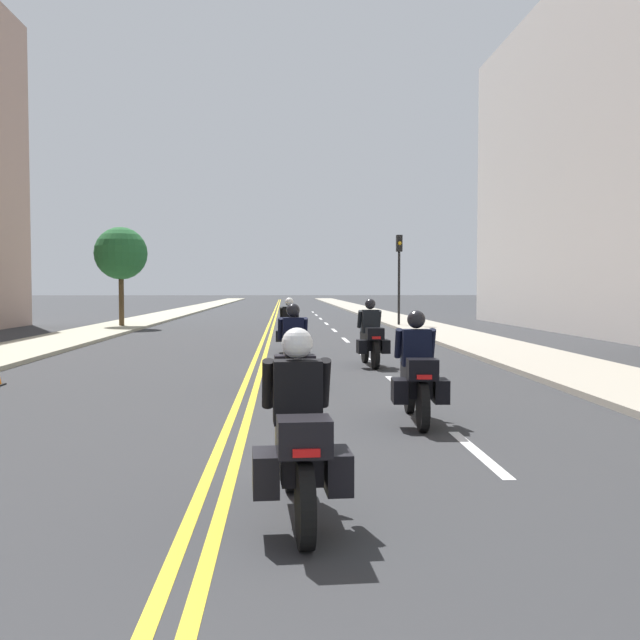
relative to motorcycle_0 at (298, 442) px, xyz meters
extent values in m
plane|color=#2F3032|center=(-0.78, 42.34, -0.65)|extent=(264.00, 264.00, 0.00)
cube|color=#AAA58D|center=(-8.01, 42.34, -0.59)|extent=(2.82, 144.00, 0.12)
cube|color=#A0998A|center=(6.46, 42.34, -0.59)|extent=(2.82, 144.00, 0.12)
cube|color=yellow|center=(-0.90, 42.34, -0.65)|extent=(0.12, 132.00, 0.01)
cube|color=yellow|center=(-0.66, 42.34, -0.65)|extent=(0.12, 132.00, 0.01)
cube|color=silver|center=(2.14, 2.34, -0.65)|extent=(0.14, 2.40, 0.01)
cube|color=silver|center=(2.14, 8.34, -0.65)|extent=(0.14, 2.40, 0.01)
cube|color=silver|center=(2.14, 14.34, -0.65)|extent=(0.14, 2.40, 0.01)
cube|color=silver|center=(2.14, 20.34, -0.65)|extent=(0.14, 2.40, 0.01)
cube|color=silver|center=(2.14, 26.34, -0.65)|extent=(0.14, 2.40, 0.01)
cube|color=silver|center=(2.14, 32.34, -0.65)|extent=(0.14, 2.40, 0.01)
cube|color=silver|center=(2.14, 38.34, -0.65)|extent=(0.14, 2.40, 0.01)
cube|color=silver|center=(2.14, 44.34, -0.65)|extent=(0.14, 2.40, 0.01)
cube|color=silver|center=(2.14, 50.34, -0.65)|extent=(0.14, 2.40, 0.01)
cube|color=beige|center=(15.78, 26.69, 6.79)|extent=(8.61, 20.49, 14.89)
cylinder|color=black|center=(-0.05, 0.89, -0.34)|extent=(0.15, 0.64, 0.64)
cylinder|color=black|center=(0.04, -0.64, -0.34)|extent=(0.15, 0.64, 0.64)
cube|color=silver|center=(-0.05, 0.89, 0.00)|extent=(0.16, 0.33, 0.04)
cube|color=black|center=(-0.01, 0.12, -0.06)|extent=(0.39, 1.18, 0.40)
cube|color=black|center=(0.03, -0.56, 0.16)|extent=(0.42, 0.38, 0.28)
cube|color=red|center=(0.04, -0.75, 0.08)|extent=(0.20, 0.04, 0.06)
cube|color=black|center=(-0.26, -0.35, -0.16)|extent=(0.23, 0.45, 0.32)
cube|color=black|center=(0.30, -0.32, -0.16)|extent=(0.23, 0.45, 0.32)
cube|color=#B2C1CC|center=(-0.04, 0.61, 0.32)|extent=(0.37, 0.14, 0.36)
cube|color=black|center=(0.00, 0.07, 0.41)|extent=(0.41, 0.28, 0.53)
cylinder|color=black|center=(-0.25, 0.21, 0.46)|extent=(0.12, 0.29, 0.45)
cylinder|color=black|center=(0.23, 0.24, 0.46)|extent=(0.12, 0.29, 0.45)
sphere|color=white|center=(-0.01, 0.10, 0.81)|extent=(0.26, 0.26, 0.26)
cylinder|color=black|center=(1.81, 5.05, -0.33)|extent=(0.14, 0.66, 0.66)
cylinder|color=black|center=(1.73, 3.58, -0.33)|extent=(0.14, 0.66, 0.66)
cube|color=silver|center=(1.81, 5.05, 0.02)|extent=(0.16, 0.33, 0.04)
cube|color=black|center=(1.77, 4.31, -0.05)|extent=(0.38, 1.13, 0.40)
cube|color=black|center=(1.73, 3.65, 0.17)|extent=(0.42, 0.38, 0.28)
cube|color=red|center=(1.72, 3.46, 0.09)|extent=(0.20, 0.04, 0.06)
cube|color=black|center=(1.47, 3.89, -0.15)|extent=(0.22, 0.45, 0.32)
cube|color=black|center=(2.03, 3.86, -0.15)|extent=(0.22, 0.45, 0.32)
cube|color=#B2C1CC|center=(1.79, 4.78, 0.33)|extent=(0.37, 0.14, 0.36)
cube|color=black|center=(1.77, 4.26, 0.42)|extent=(0.41, 0.28, 0.52)
cylinder|color=black|center=(1.53, 4.43, 0.47)|extent=(0.11, 0.29, 0.45)
cylinder|color=black|center=(2.01, 4.40, 0.47)|extent=(0.11, 0.29, 0.45)
sphere|color=black|center=(1.77, 4.29, 0.82)|extent=(0.26, 0.26, 0.26)
cylinder|color=black|center=(0.02, 8.79, -0.33)|extent=(0.17, 0.65, 0.65)
cylinder|color=black|center=(0.10, 7.21, -0.33)|extent=(0.17, 0.65, 0.65)
cube|color=silver|center=(0.02, 8.79, 0.01)|extent=(0.16, 0.33, 0.04)
cube|color=black|center=(0.06, 8.00, -0.05)|extent=(0.38, 1.22, 0.40)
cube|color=black|center=(0.10, 7.29, 0.17)|extent=(0.42, 0.38, 0.28)
cube|color=red|center=(0.11, 7.10, 0.09)|extent=(0.20, 0.04, 0.06)
cube|color=black|center=(-0.20, 7.51, -0.15)|extent=(0.22, 0.45, 0.32)
cube|color=black|center=(0.36, 7.54, -0.15)|extent=(0.22, 0.45, 0.32)
cube|color=#B2C1CC|center=(0.03, 8.51, 0.33)|extent=(0.37, 0.14, 0.36)
cube|color=black|center=(0.06, 7.95, 0.42)|extent=(0.41, 0.28, 0.55)
cylinder|color=black|center=(-0.19, 8.09, 0.47)|extent=(0.11, 0.29, 0.45)
cylinder|color=black|center=(0.29, 8.12, 0.47)|extent=(0.11, 0.29, 0.45)
sphere|color=black|center=(0.06, 7.98, 0.83)|extent=(0.26, 0.26, 0.26)
cylinder|color=black|center=(1.95, 12.42, -0.32)|extent=(0.14, 0.67, 0.66)
cylinder|color=black|center=(2.03, 10.93, -0.32)|extent=(0.14, 0.67, 0.66)
cube|color=silver|center=(1.95, 12.42, 0.03)|extent=(0.16, 0.33, 0.04)
cube|color=black|center=(1.99, 11.67, -0.04)|extent=(0.38, 1.15, 0.40)
cube|color=black|center=(2.03, 11.00, 0.18)|extent=(0.42, 0.38, 0.28)
cube|color=red|center=(2.04, 10.81, 0.10)|extent=(0.20, 0.04, 0.06)
cube|color=black|center=(1.74, 11.21, -0.14)|extent=(0.22, 0.45, 0.32)
cube|color=black|center=(2.30, 11.24, -0.14)|extent=(0.22, 0.45, 0.32)
cube|color=#B2C1CC|center=(1.97, 12.15, 0.34)|extent=(0.37, 0.14, 0.36)
cube|color=black|center=(2.00, 11.62, 0.44)|extent=(0.41, 0.28, 0.57)
cylinder|color=black|center=(1.75, 11.76, 0.49)|extent=(0.12, 0.29, 0.45)
cylinder|color=black|center=(2.23, 11.79, 0.49)|extent=(0.12, 0.29, 0.45)
sphere|color=black|center=(1.99, 11.65, 0.87)|extent=(0.26, 0.26, 0.26)
cylinder|color=black|center=(0.07, 16.72, -0.34)|extent=(0.16, 0.62, 0.62)
cylinder|color=black|center=(0.01, 15.08, -0.34)|extent=(0.16, 0.62, 0.62)
cube|color=silver|center=(0.07, 16.72, -0.02)|extent=(0.15, 0.32, 0.04)
cube|color=black|center=(0.04, 15.90, -0.06)|extent=(0.37, 1.26, 0.40)
cube|color=black|center=(0.02, 15.16, 0.16)|extent=(0.41, 0.37, 0.28)
cube|color=red|center=(0.01, 14.97, 0.08)|extent=(0.20, 0.04, 0.06)
cube|color=black|center=(-0.25, 15.42, -0.16)|extent=(0.22, 0.45, 0.32)
cube|color=black|center=(0.31, 15.40, -0.16)|extent=(0.22, 0.45, 0.32)
cube|color=#B2C1CC|center=(0.06, 16.42, 0.32)|extent=(0.36, 0.14, 0.36)
cube|color=black|center=(0.04, 15.85, 0.41)|extent=(0.41, 0.27, 0.56)
cylinder|color=black|center=(-0.19, 16.01, 0.46)|extent=(0.11, 0.28, 0.45)
cylinder|color=black|center=(0.29, 15.99, 0.46)|extent=(0.11, 0.28, 0.45)
sphere|color=white|center=(0.04, 15.88, 0.83)|extent=(0.26, 0.26, 0.26)
cylinder|color=black|center=(5.45, 28.75, 1.20)|extent=(0.12, 0.12, 3.71)
cube|color=black|center=(5.45, 28.75, 3.40)|extent=(0.28, 0.28, 0.80)
sphere|color=yellow|center=(5.45, 28.60, 3.40)|extent=(0.18, 0.18, 0.18)
cylinder|color=#4A3822|center=(-7.81, 28.66, 0.68)|extent=(0.24, 0.24, 2.67)
sphere|color=#236231|center=(-7.81, 28.66, 2.89)|extent=(2.48, 2.48, 2.48)
camera|label=1|loc=(-0.11, -5.87, 1.27)|focal=40.44mm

